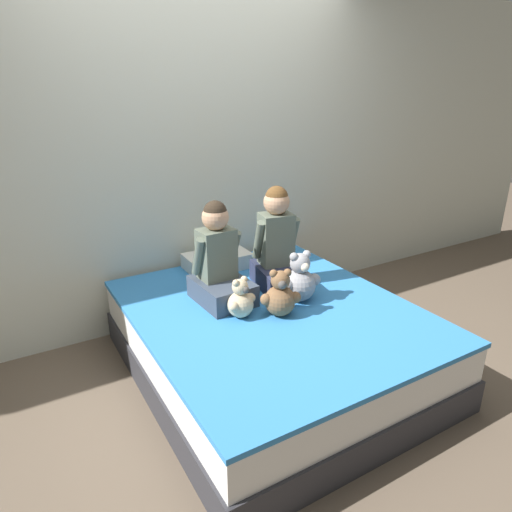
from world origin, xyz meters
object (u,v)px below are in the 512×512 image
(bed, at_px, (272,340))
(child_on_right, at_px, (277,247))
(child_on_left, at_px, (219,263))
(teddy_bear_held_by_right_child, at_px, (300,280))
(pillow_at_headboard, at_px, (217,261))
(teddy_bear_held_by_left_child, at_px, (241,301))
(teddy_bear_between_children, at_px, (280,296))

(bed, height_order, child_on_right, child_on_right)
(child_on_left, height_order, teddy_bear_held_by_right_child, child_on_left)
(teddy_bear_held_by_right_child, bearing_deg, bed, -173.43)
(child_on_left, xyz_separation_m, child_on_right, (0.44, 0.00, 0.03))
(child_on_right, distance_m, pillow_at_headboard, 0.58)
(teddy_bear_held_by_left_child, relative_size, teddy_bear_between_children, 0.85)
(child_on_left, bearing_deg, child_on_right, -3.12)
(child_on_left, xyz_separation_m, pillow_at_headboard, (0.22, 0.49, -0.19))
(teddy_bear_held_by_right_child, distance_m, teddy_bear_between_children, 0.24)
(teddy_bear_held_by_right_child, xyz_separation_m, pillow_at_headboard, (-0.21, 0.76, -0.08))
(child_on_left, distance_m, teddy_bear_held_by_left_child, 0.31)
(teddy_bear_held_by_right_child, bearing_deg, child_on_right, 92.61)
(teddy_bear_held_by_left_child, relative_size, pillow_at_headboard, 0.53)
(child_on_left, relative_size, teddy_bear_held_by_left_child, 2.58)
(pillow_at_headboard, bearing_deg, child_on_left, -114.42)
(teddy_bear_between_children, bearing_deg, pillow_at_headboard, 111.05)
(child_on_left, bearing_deg, pillow_at_headboard, 62.32)
(teddy_bear_between_children, height_order, pillow_at_headboard, teddy_bear_between_children)
(child_on_left, distance_m, teddy_bear_held_by_right_child, 0.52)
(teddy_bear_between_children, xyz_separation_m, pillow_at_headboard, (0.01, 0.86, -0.07))
(teddy_bear_between_children, distance_m, pillow_at_headboard, 0.86)
(teddy_bear_held_by_right_child, bearing_deg, teddy_bear_held_by_left_child, -175.84)
(child_on_right, bearing_deg, teddy_bear_held_by_left_child, -137.36)
(teddy_bear_held_by_left_child, xyz_separation_m, pillow_at_headboard, (0.22, 0.76, -0.05))
(teddy_bear_held_by_right_child, relative_size, teddy_bear_between_children, 1.12)
(child_on_right, height_order, teddy_bear_held_by_right_child, child_on_right)
(teddy_bear_between_children, bearing_deg, teddy_bear_held_by_right_child, 46.92)
(child_on_left, distance_m, teddy_bear_between_children, 0.45)
(teddy_bear_held_by_left_child, xyz_separation_m, teddy_bear_between_children, (0.21, -0.10, 0.02))
(bed, distance_m, child_on_right, 0.62)
(child_on_right, relative_size, teddy_bear_between_children, 2.32)
(child_on_right, relative_size, pillow_at_headboard, 1.45)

